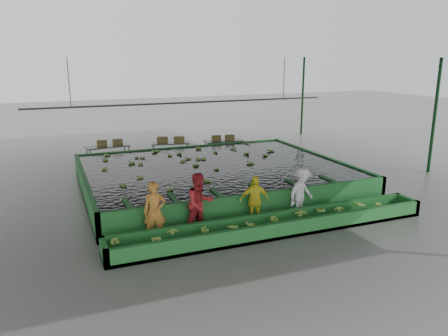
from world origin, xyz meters
name	(u,v)px	position (x,y,z in m)	size (l,w,h in m)	color
ground	(229,197)	(0.00, 0.00, 0.00)	(80.00, 80.00, 0.00)	slate
shed_roof	(230,58)	(0.00, 0.00, 5.00)	(20.00, 22.00, 0.04)	slate
shed_posts	(229,130)	(0.00, 0.00, 2.50)	(20.00, 22.00, 5.00)	black
flotation_tank	(215,176)	(0.00, 1.50, 0.45)	(10.00, 8.00, 0.90)	#216A2B
tank_water	(215,166)	(0.00, 1.50, 0.85)	(9.70, 7.70, 0.00)	black
sorting_trough	(276,225)	(0.00, -3.60, 0.25)	(10.00, 1.00, 0.50)	#216A2B
cableway_rail	(187,103)	(0.00, 5.00, 3.00)	(0.08, 0.08, 14.00)	#59605B
rail_hanger_left	(69,83)	(-5.00, 5.00, 4.00)	(0.04, 0.04, 2.00)	#59605B
rail_hanger_right	(284,78)	(5.00, 5.00, 4.00)	(0.04, 0.04, 2.00)	#59605B
worker_a	(155,212)	(-3.41, -2.80, 0.86)	(0.63, 0.41, 1.71)	#C57E31
worker_b	(200,204)	(-2.09, -2.80, 0.92)	(0.89, 0.69, 1.83)	#AF2228
worker_c	(255,201)	(-0.33, -2.80, 0.79)	(0.92, 0.38, 1.57)	yellow
worker_d	(301,193)	(1.31, -2.80, 0.83)	(1.08, 0.62, 1.67)	silver
packing_table_left	(108,155)	(-3.42, 6.83, 0.46)	(2.02, 0.81, 0.92)	#59605B
packing_table_mid	(171,151)	(-0.36, 6.79, 0.43)	(1.89, 0.76, 0.86)	#59605B
packing_table_right	(224,149)	(2.29, 6.21, 0.44)	(1.94, 0.78, 0.88)	#59605B
box_stack_left	(110,145)	(-3.30, 6.89, 0.92)	(1.19, 0.33, 0.26)	olive
box_stack_mid	(171,143)	(-0.35, 6.72, 0.86)	(1.35, 0.37, 0.29)	olive
box_stack_right	(223,140)	(2.29, 6.30, 0.88)	(1.15, 0.32, 0.25)	olive
floating_bananas	(208,161)	(0.00, 2.30, 0.85)	(8.61, 5.87, 0.12)	#7FA83C
trough_bananas	(277,220)	(0.00, -3.60, 0.40)	(9.16, 0.61, 0.12)	#7FA83C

